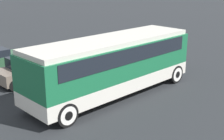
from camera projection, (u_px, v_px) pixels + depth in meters
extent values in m
plane|color=#26282B|center=(112.00, 95.00, 15.89)|extent=(120.00, 120.00, 0.00)
cube|color=silver|center=(112.00, 80.00, 15.66)|extent=(9.29, 2.58, 0.68)
cube|color=#19663D|center=(112.00, 59.00, 15.33)|extent=(9.29, 2.58, 1.60)
cube|color=black|center=(112.00, 51.00, 15.21)|extent=(8.18, 2.62, 0.72)
cube|color=beige|center=(112.00, 40.00, 15.06)|extent=(9.11, 2.37, 0.22)
cube|color=#19663D|center=(166.00, 48.00, 18.39)|extent=(0.36, 2.47, 1.82)
cylinder|color=black|center=(176.00, 74.00, 17.50)|extent=(1.00, 0.28, 1.00)
cylinder|color=silver|center=(176.00, 74.00, 17.50)|extent=(0.78, 0.30, 0.78)
cylinder|color=black|center=(176.00, 74.00, 17.50)|extent=(0.38, 0.32, 0.38)
cylinder|color=black|center=(143.00, 66.00, 19.11)|extent=(1.00, 0.28, 1.00)
cylinder|color=silver|center=(143.00, 66.00, 19.11)|extent=(0.78, 0.30, 0.78)
cylinder|color=black|center=(143.00, 66.00, 19.11)|extent=(0.38, 0.32, 0.38)
cylinder|color=black|center=(67.00, 115.00, 12.48)|extent=(1.00, 0.28, 1.00)
cylinder|color=silver|center=(67.00, 115.00, 12.48)|extent=(0.78, 0.30, 0.78)
cylinder|color=black|center=(67.00, 115.00, 12.48)|extent=(0.38, 0.32, 0.38)
cylinder|color=black|center=(35.00, 99.00, 14.09)|extent=(1.00, 0.28, 1.00)
cylinder|color=silver|center=(35.00, 99.00, 14.09)|extent=(0.78, 0.30, 0.78)
cylinder|color=black|center=(35.00, 99.00, 14.09)|extent=(0.38, 0.32, 0.38)
cube|color=maroon|center=(82.00, 58.00, 20.43)|extent=(4.10, 1.87, 0.64)
cube|color=black|center=(80.00, 50.00, 20.15)|extent=(2.13, 1.69, 0.53)
cylinder|color=black|center=(109.00, 60.00, 20.97)|extent=(0.67, 0.22, 0.67)
cylinder|color=black|center=(109.00, 60.00, 20.97)|extent=(0.26, 0.26, 0.26)
cylinder|color=black|center=(92.00, 55.00, 22.13)|extent=(0.67, 0.22, 0.67)
cylinder|color=black|center=(92.00, 55.00, 22.13)|extent=(0.26, 0.26, 0.26)
cylinder|color=black|center=(71.00, 70.00, 18.87)|extent=(0.67, 0.22, 0.67)
cylinder|color=black|center=(71.00, 70.00, 18.87)|extent=(0.26, 0.26, 0.26)
cylinder|color=black|center=(55.00, 64.00, 20.03)|extent=(0.67, 0.22, 0.67)
cylinder|color=black|center=(55.00, 64.00, 20.03)|extent=(0.26, 0.26, 0.26)
cube|color=#7A6B5B|center=(32.00, 71.00, 17.85)|extent=(4.06, 1.83, 0.64)
cube|color=black|center=(29.00, 62.00, 17.57)|extent=(2.11, 1.65, 0.57)
cylinder|color=black|center=(64.00, 72.00, 18.42)|extent=(0.62, 0.22, 0.62)
cylinder|color=black|center=(64.00, 72.00, 18.42)|extent=(0.24, 0.26, 0.24)
cylinder|color=black|center=(48.00, 67.00, 19.55)|extent=(0.62, 0.22, 0.62)
cylinder|color=black|center=(48.00, 67.00, 19.55)|extent=(0.24, 0.26, 0.24)
cylinder|color=black|center=(14.00, 85.00, 16.30)|extent=(0.62, 0.22, 0.62)
cylinder|color=black|center=(14.00, 85.00, 16.30)|extent=(0.24, 0.26, 0.24)
cylinder|color=black|center=(0.00, 78.00, 17.43)|extent=(0.62, 0.22, 0.62)
cylinder|color=black|center=(0.00, 78.00, 17.43)|extent=(0.24, 0.26, 0.24)
cylinder|color=black|center=(22.00, 63.00, 20.35)|extent=(0.68, 0.22, 0.68)
cylinder|color=black|center=(22.00, 63.00, 20.35)|extent=(0.26, 0.26, 0.26)
cylinder|color=black|center=(11.00, 58.00, 21.43)|extent=(0.68, 0.22, 0.68)
cylinder|color=black|center=(11.00, 58.00, 21.43)|extent=(0.26, 0.26, 0.26)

